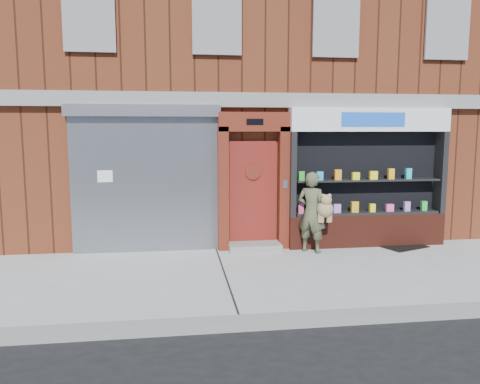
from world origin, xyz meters
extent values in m
plane|color=#9E9E99|center=(0.00, 0.00, 0.00)|extent=(80.00, 80.00, 0.00)
cube|color=gray|center=(0.00, -2.15, 0.06)|extent=(60.00, 0.30, 0.12)
cube|color=#5E2715|center=(0.00, 6.00, 4.00)|extent=(12.00, 8.00, 8.00)
cube|color=gray|center=(0.00, 1.92, 3.15)|extent=(12.00, 0.16, 0.30)
cube|color=black|center=(-4.00, 1.97, 4.80)|extent=(0.90, 0.06, 1.40)
cube|color=gray|center=(-4.00, 1.93, 4.80)|extent=(1.00, 0.06, 1.50)
cube|color=black|center=(-1.50, 1.97, 4.80)|extent=(0.90, 0.06, 1.40)
cube|color=gray|center=(-1.50, 1.93, 4.80)|extent=(1.00, 0.06, 1.50)
cube|color=black|center=(1.00, 1.97, 4.80)|extent=(0.90, 0.06, 1.40)
cube|color=gray|center=(1.00, 1.93, 4.80)|extent=(1.00, 0.06, 1.50)
cube|color=black|center=(3.50, 1.97, 4.80)|extent=(0.90, 0.06, 1.40)
cube|color=gray|center=(3.50, 1.93, 4.80)|extent=(1.00, 0.06, 1.50)
cube|color=gray|center=(-3.00, 1.94, 1.40)|extent=(3.00, 0.10, 2.80)
cube|color=slate|center=(-3.00, 1.88, 2.92)|extent=(3.10, 0.30, 0.24)
cube|color=white|center=(-3.80, 1.88, 1.60)|extent=(0.30, 0.01, 0.24)
cube|color=#5C1C0F|center=(-1.40, 1.86, 1.30)|extent=(0.22, 0.28, 2.60)
cube|color=#5C1C0F|center=(-0.10, 1.86, 1.30)|extent=(0.22, 0.28, 2.60)
cube|color=#5C1C0F|center=(-0.75, 1.86, 2.70)|extent=(1.50, 0.28, 0.40)
cube|color=black|center=(-0.75, 1.71, 2.70)|extent=(0.35, 0.01, 0.12)
cube|color=maroon|center=(-0.75, 1.97, 1.20)|extent=(1.00, 0.06, 2.20)
cylinder|color=black|center=(-0.75, 1.93, 1.65)|extent=(0.28, 0.02, 0.28)
cylinder|color=#5C1C0F|center=(-0.75, 1.92, 1.65)|extent=(0.34, 0.02, 0.34)
cube|color=gray|center=(-0.75, 1.70, 0.07)|extent=(1.10, 0.55, 0.15)
cube|color=slate|center=(-0.10, 1.71, 1.40)|extent=(0.10, 0.02, 0.18)
cube|color=#581F14|center=(1.75, 1.80, 0.35)|extent=(3.50, 0.40, 0.70)
cube|color=black|center=(0.06, 1.80, 1.60)|extent=(0.12, 0.40, 1.80)
cube|color=black|center=(3.44, 1.80, 1.60)|extent=(0.12, 0.40, 1.80)
cube|color=black|center=(1.75, 1.99, 1.60)|extent=(3.30, 0.03, 1.80)
cube|color=black|center=(1.75, 1.80, 0.73)|extent=(3.20, 0.36, 0.06)
cube|color=black|center=(1.75, 1.80, 1.45)|extent=(3.20, 0.36, 0.04)
cube|color=white|center=(1.75, 1.80, 2.75)|extent=(3.50, 0.40, 0.50)
cube|color=blue|center=(1.75, 1.59, 2.75)|extent=(1.40, 0.01, 0.30)
cube|color=#DE4A84|center=(0.25, 1.72, 0.88)|extent=(0.11, 0.09, 0.23)
cube|color=green|center=(0.65, 1.72, 0.87)|extent=(0.16, 0.09, 0.21)
cube|color=#B27ADB|center=(1.05, 1.72, 0.85)|extent=(0.16, 0.09, 0.19)
cube|color=gold|center=(1.45, 1.72, 0.88)|extent=(0.16, 0.09, 0.24)
cube|color=#F9F21A|center=(1.85, 1.72, 0.85)|extent=(0.12, 0.09, 0.18)
cube|color=#FA5397|center=(2.25, 1.72, 0.84)|extent=(0.17, 0.09, 0.16)
cube|color=#B377D7|center=(2.65, 1.72, 0.87)|extent=(0.13, 0.09, 0.21)
cube|color=green|center=(3.05, 1.72, 0.87)|extent=(0.12, 0.09, 0.21)
cube|color=green|center=(0.25, 1.72, 1.57)|extent=(0.12, 0.09, 0.20)
cube|color=#25A9BB|center=(0.65, 1.72, 1.56)|extent=(0.14, 0.09, 0.19)
cube|color=orange|center=(1.05, 1.72, 1.58)|extent=(0.14, 0.09, 0.22)
cube|color=#FFF51A|center=(1.45, 1.72, 1.55)|extent=(0.16, 0.09, 0.16)
cube|color=#FFF81A|center=(1.85, 1.72, 1.56)|extent=(0.16, 0.09, 0.18)
cube|color=#F7AC1A|center=(2.25, 1.72, 1.59)|extent=(0.13, 0.09, 0.23)
cube|color=#24B4B8|center=(2.65, 1.72, 1.59)|extent=(0.12, 0.09, 0.24)
imported|color=#4E5336|center=(0.40, 1.41, 0.84)|extent=(0.73, 0.70, 1.69)
sphere|color=#967D4B|center=(0.62, 1.22, 0.93)|extent=(0.33, 0.33, 0.33)
sphere|color=#967D4B|center=(0.62, 1.16, 1.13)|extent=(0.22, 0.22, 0.22)
sphere|color=#967D4B|center=(0.56, 1.16, 1.22)|extent=(0.08, 0.08, 0.08)
sphere|color=#967D4B|center=(0.69, 1.16, 1.22)|extent=(0.08, 0.08, 0.08)
cylinder|color=#967D4B|center=(0.51, 1.22, 0.76)|extent=(0.08, 0.08, 0.20)
cylinder|color=#967D4B|center=(0.74, 1.22, 0.76)|extent=(0.08, 0.08, 0.20)
cylinder|color=#967D4B|center=(0.56, 1.20, 0.76)|extent=(0.08, 0.08, 0.20)
cylinder|color=#967D4B|center=(0.69, 1.20, 0.76)|extent=(0.08, 0.08, 0.20)
cube|color=black|center=(2.52, 1.55, 0.01)|extent=(1.11, 0.95, 0.02)
camera|label=1|loc=(-2.37, -7.83, 2.53)|focal=35.00mm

